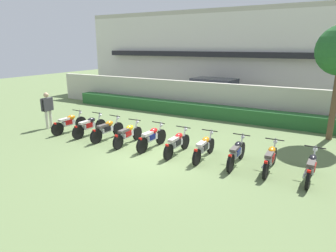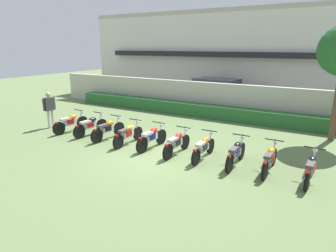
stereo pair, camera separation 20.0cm
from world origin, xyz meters
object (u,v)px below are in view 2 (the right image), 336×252
Objects in this scene: motorcycle_in_row_1 at (90,125)px; motorcycle_in_row_3 at (128,134)px; motorcycle_in_row_9 at (311,168)px; motorcycle_in_row_0 at (71,122)px; parked_car at (218,94)px; motorcycle_in_row_2 at (108,129)px; motorcycle_in_row_4 at (152,137)px; motorcycle_in_row_6 at (204,147)px; motorcycle_in_row_8 at (270,159)px; motorcycle_in_row_7 at (236,153)px; motorcycle_in_row_5 at (177,143)px; inspector_person at (49,107)px.

motorcycle_in_row_1 is 1.02× the size of motorcycle_in_row_3.
motorcycle_in_row_3 is (2.25, -0.16, -0.01)m from motorcycle_in_row_1.
motorcycle_in_row_0 is at bearing 91.89° from motorcycle_in_row_9.
parked_car reaches higher than motorcycle_in_row_2.
motorcycle_in_row_2 is 1.07× the size of motorcycle_in_row_9.
motorcycle_in_row_4 is 1.03× the size of motorcycle_in_row_9.
motorcycle_in_row_6 is at bearing -88.24° from motorcycle_in_row_1.
motorcycle_in_row_4 reaches higher than motorcycle_in_row_8.
parked_car is 9.89m from motorcycle_in_row_8.
motorcycle_in_row_7 is 1.08m from motorcycle_in_row_8.
motorcycle_in_row_5 is at bearing 91.25° from motorcycle_in_row_7.
motorcycle_in_row_2 is at bearing 90.29° from motorcycle_in_row_8.
motorcycle_in_row_1 is at bearing 88.73° from motorcycle_in_row_7.
parked_car is 8.95m from motorcycle_in_row_1.
motorcycle_in_row_9 is at bearing -87.67° from motorcycle_in_row_2.
motorcycle_in_row_0 is (-4.00, -8.57, -0.49)m from parked_car.
motorcycle_in_row_0 is 1.03× the size of motorcycle_in_row_5.
inspector_person reaches higher than motorcycle_in_row_6.
motorcycle_in_row_9 is (5.63, -0.09, -0.01)m from motorcycle_in_row_4.
motorcycle_in_row_4 is at bearing -80.81° from parked_car.
motorcycle_in_row_3 is at bearing -0.90° from inspector_person.
motorcycle_in_row_9 is (6.74, -0.03, 0.00)m from motorcycle_in_row_3.
motorcycle_in_row_7 is (4.47, 0.05, 0.01)m from motorcycle_in_row_3.
motorcycle_in_row_2 reaches higher than motorcycle_in_row_5.
motorcycle_in_row_5 is (2.26, -0.01, 0.00)m from motorcycle_in_row_3.
motorcycle_in_row_4 is at bearing 89.34° from motorcycle_in_row_6.
motorcycle_in_row_4 is 1.00× the size of motorcycle_in_row_5.
motorcycle_in_row_6 is 1.08× the size of inspector_person.
parked_car reaches higher than motorcycle_in_row_6.
inspector_person is at bearing -116.66° from parked_car.
motorcycle_in_row_9 reaches higher than motorcycle_in_row_6.
parked_car reaches higher than motorcycle_in_row_5.
motorcycle_in_row_4 is at bearing -87.67° from motorcycle_in_row_2.
motorcycle_in_row_5 reaches higher than motorcycle_in_row_3.
motorcycle_in_row_2 is at bearing 92.47° from motorcycle_in_row_4.
motorcycle_in_row_1 is 1.01× the size of motorcycle_in_row_7.
inspector_person is (-7.09, 0.09, 0.61)m from motorcycle_in_row_5.
motorcycle_in_row_0 is 6.72m from motorcycle_in_row_6.
motorcycle_in_row_8 is (4.44, 0.05, -0.01)m from motorcycle_in_row_4.
motorcycle_in_row_0 is 1.17m from motorcycle_in_row_1.
motorcycle_in_row_7 is (7.89, -0.02, -0.00)m from motorcycle_in_row_0.
motorcycle_in_row_5 is at bearing -90.02° from motorcycle_in_row_4.
motorcycle_in_row_7 is (6.72, -0.11, 0.00)m from motorcycle_in_row_1.
inspector_person is at bearing 93.17° from motorcycle_in_row_4.
inspector_person is (-8.13, 0.03, 0.61)m from motorcycle_in_row_6.
motorcycle_in_row_4 is (1.11, 0.06, 0.01)m from motorcycle_in_row_3.
motorcycle_in_row_2 is (1.09, -0.07, 0.00)m from motorcycle_in_row_1.
motorcycle_in_row_0 is 1.00× the size of motorcycle_in_row_1.
motorcycle_in_row_6 is at bearing -66.76° from parked_car.
motorcycle_in_row_1 is 1.09m from motorcycle_in_row_2.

